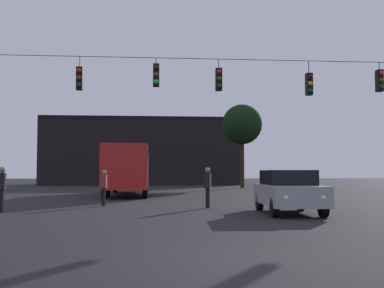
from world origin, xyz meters
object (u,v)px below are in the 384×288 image
Objects in this scene: pedestrian_crossing_center at (2,187)px; pedestrian_crossing_right at (104,186)px; tree_left_silhouette at (242,125)px; car_near_right at (288,191)px; pedestrian_crossing_left at (208,185)px; city_bus at (128,166)px.

pedestrian_crossing_right is at bearing 41.91° from pedestrian_crossing_center.
pedestrian_crossing_right is at bearing -114.34° from tree_left_silhouette.
car_near_right is 3.76m from pedestrian_crossing_left.
pedestrian_crossing_right is at bearing -93.17° from city_bus.
pedestrian_crossing_left is at bearing -19.31° from pedestrian_crossing_right.
pedestrian_crossing_left is 4.57m from pedestrian_crossing_right.
city_bus reaches higher than pedestrian_crossing_right.
city_bus is at bearing -127.05° from tree_left_silhouette.
pedestrian_crossing_center is (-7.65, -1.49, 0.00)m from pedestrian_crossing_left.
pedestrian_crossing_left reaches higher than car_near_right.
car_near_right is 0.57× the size of tree_left_silhouette.
car_near_right is at bearing -66.11° from city_bus.
car_near_right is 2.85× the size of pedestrian_crossing_right.
pedestrian_crossing_left is (3.76, -11.46, -0.94)m from city_bus.
city_bus reaches higher than pedestrian_crossing_left.
tree_left_silhouette is (9.86, 13.06, 4.02)m from city_bus.
city_bus is 12.10m from pedestrian_crossing_left.
tree_left_silhouette is (6.10, 24.52, 4.96)m from pedestrian_crossing_left.
pedestrian_crossing_left is 0.21× the size of tree_left_silhouette.
pedestrian_crossing_left is at bearing 10.98° from pedestrian_crossing_center.
car_near_right is (6.30, -14.23, -1.07)m from city_bus.
city_bus is 16.85m from tree_left_silhouette.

